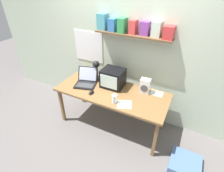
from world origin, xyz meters
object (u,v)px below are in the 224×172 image
(corner_desk, at_px, (112,94))
(loose_paper_near_monitor, at_px, (124,104))
(computer_mouse, at_px, (91,93))
(laptop, at_px, (86,80))
(desk_lamp, at_px, (96,67))
(juice_glass, at_px, (114,99))
(printed_handout, at_px, (156,93))
(space_heater, at_px, (145,86))
(floor_cushion, at_px, (185,164))
(crt_monitor, at_px, (113,78))

(corner_desk, bearing_deg, loose_paper_near_monitor, -35.48)
(corner_desk, relative_size, computer_mouse, 15.89)
(laptop, height_order, desk_lamp, desk_lamp)
(computer_mouse, bearing_deg, juice_glass, -5.89)
(juice_glass, bearing_deg, printed_handout, 46.00)
(space_heater, bearing_deg, juice_glass, -129.62)
(computer_mouse, bearing_deg, printed_handout, 26.87)
(computer_mouse, bearing_deg, laptop, 137.28)
(corner_desk, distance_m, juice_glass, 0.31)
(laptop, xyz_separation_m, floor_cushion, (1.79, -0.31, -0.72))
(laptop, xyz_separation_m, computer_mouse, (0.23, -0.22, -0.05))
(space_heater, relative_size, computer_mouse, 2.11)
(desk_lamp, relative_size, space_heater, 1.57)
(floor_cushion, bearing_deg, printed_handout, 139.42)
(juice_glass, bearing_deg, floor_cushion, -2.30)
(desk_lamp, distance_m, printed_handout, 1.07)
(juice_glass, height_order, loose_paper_near_monitor, juice_glass)
(laptop, relative_size, desk_lamp, 1.16)
(desk_lamp, bearing_deg, computer_mouse, -89.21)
(floor_cushion, bearing_deg, desk_lamp, 164.13)
(crt_monitor, relative_size, laptop, 0.82)
(desk_lamp, relative_size, computer_mouse, 3.31)
(corner_desk, relative_size, floor_cushion, 4.35)
(desk_lamp, height_order, computer_mouse, desk_lamp)
(corner_desk, height_order, desk_lamp, desk_lamp)
(laptop, distance_m, computer_mouse, 0.32)
(crt_monitor, distance_m, floor_cushion, 1.63)
(desk_lamp, height_order, space_heater, desk_lamp)
(space_heater, bearing_deg, corner_desk, -161.47)
(crt_monitor, xyz_separation_m, space_heater, (0.53, 0.06, -0.03))
(computer_mouse, bearing_deg, corner_desk, 37.35)
(laptop, distance_m, juice_glass, 0.71)
(laptop, distance_m, space_heater, 0.99)
(crt_monitor, distance_m, desk_lamp, 0.35)
(desk_lamp, relative_size, juice_glass, 2.72)
(space_heater, xyz_separation_m, printed_handout, (0.18, 0.05, -0.12))
(juice_glass, distance_m, space_heater, 0.55)
(juice_glass, bearing_deg, computer_mouse, 174.11)
(computer_mouse, distance_m, printed_handout, 1.02)
(computer_mouse, distance_m, loose_paper_near_monitor, 0.57)
(space_heater, xyz_separation_m, loose_paper_near_monitor, (-0.16, -0.43, -0.12))
(laptop, bearing_deg, floor_cushion, -25.74)
(space_heater, xyz_separation_m, floor_cushion, (0.82, -0.50, -0.78))
(crt_monitor, bearing_deg, floor_cushion, -18.25)
(laptop, relative_size, loose_paper_near_monitor, 1.65)
(corner_desk, distance_m, loose_paper_near_monitor, 0.39)
(computer_mouse, xyz_separation_m, printed_handout, (0.91, 0.46, -0.01))
(crt_monitor, bearing_deg, printed_handout, 8.80)
(desk_lamp, xyz_separation_m, floor_cushion, (1.68, -0.48, -0.92))
(computer_mouse, bearing_deg, loose_paper_near_monitor, -2.13)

